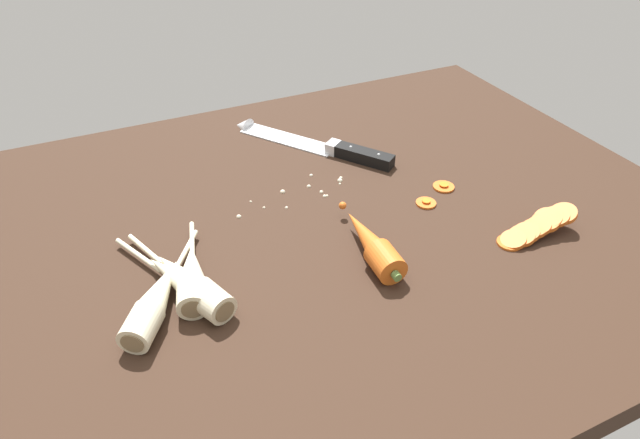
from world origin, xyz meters
The scene contains 11 objects.
ground_plane centered at (0.00, 0.00, -2.00)cm, with size 120.00×90.00×4.00cm, color #332116.
chefs_knife centered at (8.65, 22.72, 0.65)cm, with size 22.75×30.31×4.18cm.
whole_carrot centered at (3.88, -11.07, 2.10)cm, with size 4.85×18.61×4.20cm.
parsnip_front centered at (-21.54, -7.96, 1.98)cm, with size 10.17×22.31×4.00cm.
parsnip_mid_left centered at (-26.13, -9.18, 1.98)cm, with size 14.26×20.12×4.00cm.
parsnip_mid_right centered at (-22.14, -7.98, 1.98)cm, with size 11.91×22.16×4.00cm.
parsnip_back centered at (-20.95, -6.82, 1.98)cm, with size 6.82×19.24×4.00cm.
carrot_slice_stack centered at (28.62, -17.37, 1.48)cm, with size 13.53×4.57×4.01cm.
carrot_slice_stray_near centered at (18.31, -3.58, 0.36)cm, with size 3.30×3.30×0.70cm.
carrot_slice_stray_mid centered at (23.76, -0.77, 0.36)cm, with size 3.62×3.62×0.70cm.
mince_crumbs centered at (1.82, 8.08, 0.36)cm, with size 20.46×7.87×0.89cm.
Camera 1 is at (-28.36, -62.93, 51.24)cm, focal length 30.87 mm.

